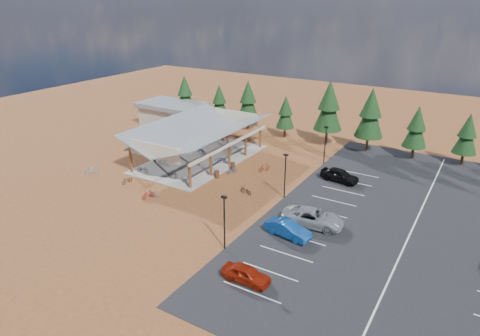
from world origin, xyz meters
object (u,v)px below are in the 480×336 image
trash_bin_1 (233,166)px  bike_1 (162,159)px  bike_7 (226,148)px  bike_3 (225,139)px  bike_5 (197,160)px  bike_16 (246,190)px  bike_2 (200,150)px  bike_14 (232,170)px  bike_9 (91,170)px  bike_13 (154,193)px  bike_8 (127,180)px  bike_11 (148,194)px  lamp_post_1 (285,173)px  car_0 (246,274)px  bike_6 (221,160)px  car_2 (313,218)px  bike_pavilion (200,132)px  bike_0 (143,169)px  trash_bin_0 (217,174)px  bike_4 (173,174)px  lamp_post_2 (325,143)px  lamp_post_0 (224,219)px  bike_15 (264,167)px  outbuilding (172,113)px  car_1 (288,229)px  car_4 (340,175)px

trash_bin_1 → bike_1: (-9.16, -3.11, 0.11)m
bike_7 → bike_3: bearing=31.3°
bike_5 → bike_1: bearing=133.0°
bike_1 → bike_16: bike_1 is taller
trash_bin_1 → bike_2: 7.44m
trash_bin_1 → bike_14: (0.64, -1.22, -0.02)m
bike_9 → bike_13: 11.13m
bike_8 → bike_11: bike_11 is taller
lamp_post_1 → bike_5: lamp_post_1 is taller
car_0 → bike_6: bearing=36.8°
bike_8 → car_2: (22.67, 2.02, 0.46)m
bike_pavilion → bike_0: size_ratio=12.19×
trash_bin_0 → trash_bin_1: bearing=87.0°
bike_0 → bike_4: size_ratio=1.04×
lamp_post_1 → bike_6: (-11.61, 4.93, -2.42)m
lamp_post_2 → bike_11: size_ratio=3.20×
lamp_post_0 → bike_15: bearing=107.4°
bike_0 → bike_14: (9.62, 5.76, -0.09)m
lamp_post_1 → bike_11: size_ratio=3.20×
lamp_post_1 → bike_3: bearing=141.9°
outbuilding → bike_8: size_ratio=6.90×
bike_3 → bike_11: 20.73m
trash_bin_1 → bike_0: size_ratio=0.57×
trash_bin_0 → car_2: car_2 is taller
outbuilding → lamp_post_2: (29.00, -4.00, 0.95)m
bike_16 → car_1: car_1 is taller
trash_bin_1 → bike_13: 11.84m
bike_4 → bike_7: bearing=-2.5°
outbuilding → car_2: 39.57m
bike_16 → bike_9: bearing=-60.2°
bike_15 → bike_13: bearing=85.8°
bike_5 → bike_9: (-9.30, -9.51, -0.07)m
lamp_post_2 → trash_bin_1: (-9.34, -7.82, -2.53)m
lamp_post_2 → bike_8: (-17.64, -18.17, -2.56)m
bike_2 → bike_7: (2.74, 2.52, 0.03)m
bike_3 → bike_9: 20.44m
bike_pavilion → outbuilding: (-14.00, 11.00, -1.80)m
car_1 → car_4: car_4 is taller
lamp_post_1 → bike_0: bearing=-171.3°
bike_pavilion → bike_4: bearing=-82.3°
bike_13 → car_0: (16.39, -7.80, 0.27)m
bike_4 → bike_6: 7.38m
lamp_post_0 → bike_2: lamp_post_0 is taller
bike_1 → bike_4: bearing=-133.0°
bike_pavilion → lamp_post_2: (15.00, 7.00, -0.85)m
bike_16 → car_0: bearing=45.7°
outbuilding → lamp_post_1: 33.13m
outbuilding → lamp_post_2: size_ratio=2.14×
bike_2 → bike_11: bearing=-150.9°
lamp_post_2 → bike_16: size_ratio=3.11×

